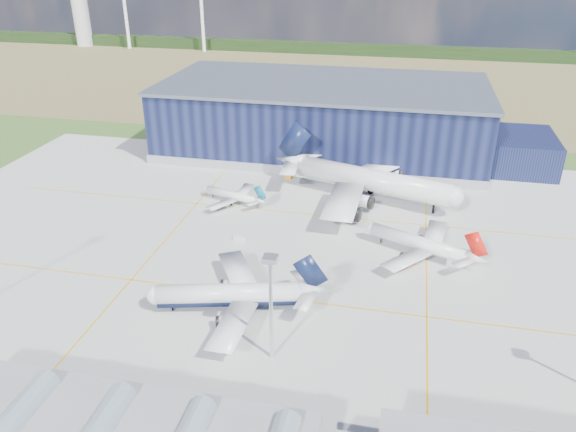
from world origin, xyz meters
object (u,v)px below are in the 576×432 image
object	(u,v)px
airliner_red	(419,236)
airliner_regional	(232,191)
gse_cart_a	(328,275)
gse_cart_b	(239,239)
hangar	(330,120)
gse_van_a	(457,262)
light_mast_center	(271,292)
airliner_navy	(229,284)
airliner_widebody	(373,169)
gse_tug_c	(289,176)

from	to	relation	value
airliner_red	airliner_regional	xyz separation A→B (m)	(-57.05, 20.87, -1.59)
airliner_red	gse_cart_a	xyz separation A→B (m)	(-21.05, -15.84, -4.73)
gse_cart_a	gse_cart_b	xyz separation A→B (m)	(-26.54, 13.15, -0.12)
hangar	gse_van_a	distance (m)	93.38
hangar	light_mast_center	xyz separation A→B (m)	(7.19, -124.80, 3.82)
hangar	airliner_regional	distance (m)	61.38
gse_cart_a	gse_cart_b	world-z (taller)	gse_cart_a
airliner_red	gse_cart_a	size ratio (longest dim) A/B	9.89
airliner_navy	gse_van_a	size ratio (longest dim) A/B	8.15
hangar	gse_cart_b	xyz separation A→B (m)	(-12.89, -80.21, -11.00)
gse_van_a	gse_cart_a	world-z (taller)	gse_van_a
airliner_widebody	airliner_regional	bearing A→B (deg)	-147.34
hangar	gse_tug_c	size ratio (longest dim) A/B	43.48
light_mast_center	airliner_red	distance (m)	55.61
gse_van_a	gse_cart_b	bearing A→B (deg)	94.40
hangar	gse_van_a	bearing A→B (deg)	-61.26
gse_van_a	light_mast_center	bearing A→B (deg)	144.80
hangar	airliner_navy	distance (m)	111.58
light_mast_center	airliner_widebody	world-z (taller)	light_mast_center
hangar	gse_tug_c	bearing A→B (deg)	-105.40
gse_van_a	gse_tug_c	xyz separation A→B (m)	(-53.65, 48.55, -0.36)
airliner_red	light_mast_center	bearing A→B (deg)	83.61
airliner_widebody	airliner_navy	bearing A→B (deg)	-93.61
airliner_widebody	airliner_red	bearing A→B (deg)	-47.89
airliner_red	gse_van_a	size ratio (longest dim) A/B	6.72
airliner_navy	gse_tug_c	bearing A→B (deg)	-101.84
gse_cart_a	gse_cart_b	bearing A→B (deg)	146.05
airliner_widebody	gse_tug_c	distance (m)	33.20
light_mast_center	airliner_red	size ratio (longest dim) A/B	0.69
gse_van_a	gse_tug_c	bearing A→B (deg)	53.41
airliner_widebody	gse_cart_b	size ratio (longest dim) A/B	22.60
airliner_navy	airliner_red	size ratio (longest dim) A/B	1.21
airliner_red	airliner_widebody	size ratio (longest dim) A/B	0.53
airliner_widebody	gse_tug_c	xyz separation A→B (m)	(-29.18, 12.54, -9.67)
hangar	light_mast_center	world-z (taller)	hangar
airliner_widebody	gse_cart_b	distance (m)	49.02
airliner_navy	gse_cart_b	size ratio (longest dim) A/B	14.42
airliner_red	airliner_regional	world-z (taller)	airliner_red
airliner_widebody	gse_cart_a	world-z (taller)	airliner_widebody
airliner_widebody	light_mast_center	bearing A→B (deg)	-81.49
gse_cart_a	gse_tug_c	xyz separation A→B (m)	(-22.68, 60.55, -0.00)
hangar	airliner_regional	bearing A→B (deg)	-111.53
airliner_widebody	gse_cart_a	xyz separation A→B (m)	(-6.50, -48.01, -9.67)
airliner_navy	airliner_red	distance (m)	52.68
light_mast_center	airliner_red	world-z (taller)	light_mast_center
gse_van_a	gse_cart_b	world-z (taller)	gse_van_a
airliner_red	gse_tug_c	size ratio (longest dim) A/B	10.06
hangar	gse_cart_a	xyz separation A→B (m)	(13.65, -93.35, -10.88)
airliner_navy	airliner_widebody	xyz separation A→B (m)	(25.83, 65.98, 3.77)
gse_cart_b	hangar	bearing A→B (deg)	14.43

